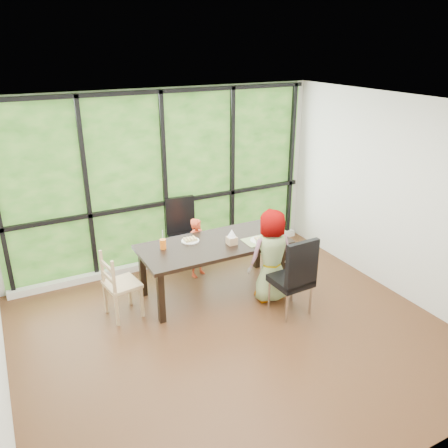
{
  "coord_description": "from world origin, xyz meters",
  "views": [
    {
      "loc": [
        -2.23,
        -4.03,
        3.33
      ],
      "look_at": [
        0.34,
        0.92,
        1.05
      ],
      "focal_mm": 36.38,
      "sensor_mm": 36.0,
      "label": 1
    }
  ],
  "objects_px": {
    "plate_far": "(190,241)",
    "plate_near": "(260,240)",
    "chair_end_beech": "(122,284)",
    "child_older": "(272,256)",
    "dining_table": "(214,268)",
    "chair_interior_leather": "(291,275)",
    "child_toddler": "(198,247)",
    "tissue_box": "(232,240)",
    "orange_cup": "(163,244)",
    "chair_window_leather": "(184,234)",
    "green_cup": "(275,235)"
  },
  "relations": [
    {
      "from": "orange_cup",
      "to": "tissue_box",
      "type": "relative_size",
      "value": 1.07
    },
    {
      "from": "child_older",
      "to": "plate_near",
      "type": "relative_size",
      "value": 4.72
    },
    {
      "from": "chair_window_leather",
      "to": "child_toddler",
      "type": "distance_m",
      "value": 0.38
    },
    {
      "from": "chair_end_beech",
      "to": "child_older",
      "type": "distance_m",
      "value": 1.98
    },
    {
      "from": "plate_far",
      "to": "chair_end_beech",
      "type": "bearing_deg",
      "value": -169.39
    },
    {
      "from": "tissue_box",
      "to": "plate_near",
      "type": "bearing_deg",
      "value": -13.27
    },
    {
      "from": "chair_window_leather",
      "to": "child_toddler",
      "type": "relative_size",
      "value": 1.19
    },
    {
      "from": "chair_interior_leather",
      "to": "plate_far",
      "type": "xyz_separation_m",
      "value": [
        -0.9,
        1.12,
        0.22
      ]
    },
    {
      "from": "dining_table",
      "to": "chair_interior_leather",
      "type": "height_order",
      "value": "chair_interior_leather"
    },
    {
      "from": "child_toddler",
      "to": "plate_near",
      "type": "xyz_separation_m",
      "value": [
        0.59,
        -0.79,
        0.3
      ]
    },
    {
      "from": "child_toddler",
      "to": "green_cup",
      "type": "xyz_separation_m",
      "value": [
        0.81,
        -0.84,
        0.36
      ]
    },
    {
      "from": "orange_cup",
      "to": "chair_end_beech",
      "type": "bearing_deg",
      "value": -166.86
    },
    {
      "from": "dining_table",
      "to": "chair_end_beech",
      "type": "height_order",
      "value": "chair_end_beech"
    },
    {
      "from": "chair_window_leather",
      "to": "tissue_box",
      "type": "height_order",
      "value": "chair_window_leather"
    },
    {
      "from": "chair_end_beech",
      "to": "orange_cup",
      "type": "height_order",
      "value": "chair_end_beech"
    },
    {
      "from": "child_older",
      "to": "chair_end_beech",
      "type": "bearing_deg",
      "value": -10.73
    },
    {
      "from": "plate_near",
      "to": "plate_far",
      "type": "bearing_deg",
      "value": 153.07
    },
    {
      "from": "plate_far",
      "to": "tissue_box",
      "type": "bearing_deg",
      "value": -36.5
    },
    {
      "from": "chair_end_beech",
      "to": "plate_near",
      "type": "height_order",
      "value": "chair_end_beech"
    },
    {
      "from": "chair_end_beech",
      "to": "plate_near",
      "type": "relative_size",
      "value": 3.28
    },
    {
      "from": "chair_interior_leather",
      "to": "child_older",
      "type": "bearing_deg",
      "value": -86.89
    },
    {
      "from": "child_older",
      "to": "orange_cup",
      "type": "relative_size",
      "value": 9.73
    },
    {
      "from": "plate_near",
      "to": "tissue_box",
      "type": "bearing_deg",
      "value": 166.73
    },
    {
      "from": "chair_window_leather",
      "to": "plate_far",
      "type": "height_order",
      "value": "chair_window_leather"
    },
    {
      "from": "plate_near",
      "to": "chair_interior_leather",
      "type": "bearing_deg",
      "value": -86.09
    },
    {
      "from": "dining_table",
      "to": "plate_far",
      "type": "bearing_deg",
      "value": 141.88
    },
    {
      "from": "chair_end_beech",
      "to": "green_cup",
      "type": "height_order",
      "value": "chair_end_beech"
    },
    {
      "from": "dining_table",
      "to": "chair_interior_leather",
      "type": "distance_m",
      "value": 1.13
    },
    {
      "from": "chair_window_leather",
      "to": "child_older",
      "type": "height_order",
      "value": "child_older"
    },
    {
      "from": "plate_far",
      "to": "tissue_box",
      "type": "distance_m",
      "value": 0.58
    },
    {
      "from": "chair_end_beech",
      "to": "plate_far",
      "type": "height_order",
      "value": "chair_end_beech"
    },
    {
      "from": "green_cup",
      "to": "plate_far",
      "type": "bearing_deg",
      "value": 155.55
    },
    {
      "from": "chair_end_beech",
      "to": "child_older",
      "type": "relative_size",
      "value": 0.7
    },
    {
      "from": "child_toddler",
      "to": "plate_near",
      "type": "bearing_deg",
      "value": -77.1
    },
    {
      "from": "chair_interior_leather",
      "to": "tissue_box",
      "type": "relative_size",
      "value": 8.7
    },
    {
      "from": "child_toddler",
      "to": "green_cup",
      "type": "distance_m",
      "value": 1.22
    },
    {
      "from": "child_toddler",
      "to": "tissue_box",
      "type": "bearing_deg",
      "value": -98.12
    },
    {
      "from": "green_cup",
      "to": "chair_interior_leather",
      "type": "bearing_deg",
      "value": -104.86
    },
    {
      "from": "chair_interior_leather",
      "to": "plate_near",
      "type": "distance_m",
      "value": 0.72
    },
    {
      "from": "child_toddler",
      "to": "orange_cup",
      "type": "relative_size",
      "value": 6.84
    },
    {
      "from": "child_older",
      "to": "dining_table",
      "type": "bearing_deg",
      "value": -35.89
    },
    {
      "from": "plate_far",
      "to": "green_cup",
      "type": "xyz_separation_m",
      "value": [
        1.07,
        -0.49,
        0.06
      ]
    },
    {
      "from": "chair_end_beech",
      "to": "orange_cup",
      "type": "bearing_deg",
      "value": -85.43
    },
    {
      "from": "chair_window_leather",
      "to": "green_cup",
      "type": "relative_size",
      "value": 8.47
    },
    {
      "from": "plate_far",
      "to": "plate_near",
      "type": "bearing_deg",
      "value": -26.93
    },
    {
      "from": "chair_interior_leather",
      "to": "child_older",
      "type": "distance_m",
      "value": 0.41
    },
    {
      "from": "chair_end_beech",
      "to": "tissue_box",
      "type": "xyz_separation_m",
      "value": [
        1.5,
        -0.15,
        0.35
      ]
    },
    {
      "from": "chair_window_leather",
      "to": "orange_cup",
      "type": "xyz_separation_m",
      "value": [
        -0.62,
        -0.77,
        0.28
      ]
    },
    {
      "from": "child_older",
      "to": "plate_far",
      "type": "distance_m",
      "value": 1.14
    },
    {
      "from": "plate_far",
      "to": "green_cup",
      "type": "bearing_deg",
      "value": -24.45
    }
  ]
}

